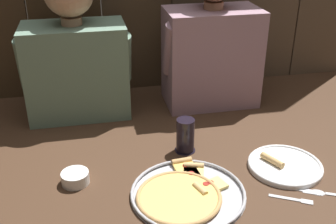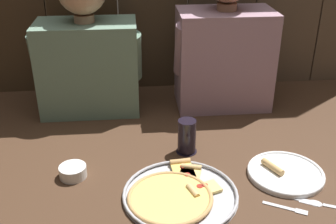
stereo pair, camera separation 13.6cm
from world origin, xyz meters
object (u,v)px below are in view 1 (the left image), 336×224
(pizza_tray, at_px, (185,193))
(dinner_plate, at_px, (285,165))
(drinking_glass, at_px, (185,136))
(dipping_bowl, at_px, (75,177))
(diner_right, at_px, (212,41))
(diner_left, at_px, (75,51))

(pizza_tray, xyz_separation_m, dinner_plate, (0.37, 0.08, -0.00))
(drinking_glass, relative_size, dipping_bowl, 1.42)
(pizza_tray, xyz_separation_m, dipping_bowl, (-0.32, 0.14, 0.01))
(drinking_glass, xyz_separation_m, diner_right, (0.21, 0.38, 0.22))
(dinner_plate, height_order, dipping_bowl, dipping_bowl)
(diner_right, bearing_deg, diner_left, 179.96)
(pizza_tray, distance_m, dinner_plate, 0.37)
(drinking_glass, height_order, dipping_bowl, drinking_glass)
(drinking_glass, bearing_deg, pizza_tray, -104.09)
(drinking_glass, distance_m, diner_right, 0.49)
(pizza_tray, bearing_deg, dinner_plate, 12.18)
(diner_left, bearing_deg, dinner_plate, -40.05)
(dinner_plate, relative_size, dipping_bowl, 2.82)
(diner_left, relative_size, diner_right, 0.96)
(dinner_plate, relative_size, drinking_glass, 1.99)
(drinking_glass, distance_m, diner_left, 0.57)
(pizza_tray, distance_m, diner_right, 0.74)
(drinking_glass, height_order, diner_right, diner_right)
(diner_left, bearing_deg, dipping_bowl, -93.05)
(dinner_plate, xyz_separation_m, drinking_glass, (-0.30, 0.17, 0.05))
(pizza_tray, distance_m, dipping_bowl, 0.35)
(diner_left, bearing_deg, diner_right, -0.04)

